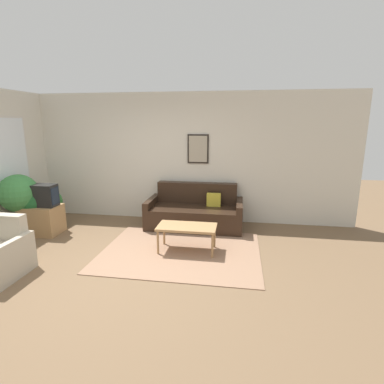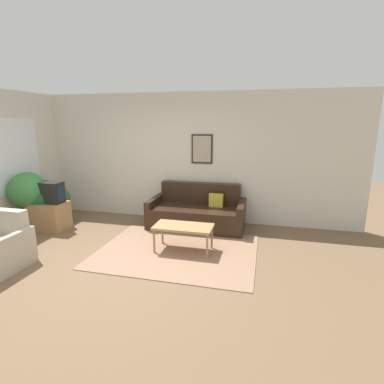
{
  "view_description": "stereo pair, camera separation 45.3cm",
  "coord_description": "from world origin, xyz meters",
  "px_view_note": "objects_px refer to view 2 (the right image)",
  "views": [
    {
      "loc": [
        1.62,
        -3.82,
        2.09
      ],
      "look_at": [
        0.79,
        1.43,
        0.85
      ],
      "focal_mm": 28.0,
      "sensor_mm": 36.0,
      "label": 1
    },
    {
      "loc": [
        2.07,
        -3.73,
        2.09
      ],
      "look_at": [
        0.79,
        1.43,
        0.85
      ],
      "focal_mm": 28.0,
      "sensor_mm": 36.0,
      "label": 2
    }
  ],
  "objects_px": {
    "tv": "(47,192)",
    "potted_plant_tall": "(28,192)",
    "couch": "(197,213)",
    "coffee_table": "(183,228)"
  },
  "relations": [
    {
      "from": "couch",
      "to": "coffee_table",
      "type": "height_order",
      "value": "couch"
    },
    {
      "from": "couch",
      "to": "potted_plant_tall",
      "type": "bearing_deg",
      "value": -164.0
    },
    {
      "from": "tv",
      "to": "potted_plant_tall",
      "type": "xyz_separation_m",
      "value": [
        -0.38,
        -0.06,
        0.0
      ]
    },
    {
      "from": "coffee_table",
      "to": "potted_plant_tall",
      "type": "xyz_separation_m",
      "value": [
        -3.26,
        0.32,
        0.36
      ]
    },
    {
      "from": "tv",
      "to": "potted_plant_tall",
      "type": "distance_m",
      "value": 0.39
    },
    {
      "from": "couch",
      "to": "potted_plant_tall",
      "type": "relative_size",
      "value": 1.66
    },
    {
      "from": "couch",
      "to": "tv",
      "type": "height_order",
      "value": "tv"
    },
    {
      "from": "coffee_table",
      "to": "tv",
      "type": "height_order",
      "value": "tv"
    },
    {
      "from": "couch",
      "to": "tv",
      "type": "bearing_deg",
      "value": -163.11
    },
    {
      "from": "couch",
      "to": "tv",
      "type": "distance_m",
      "value": 2.99
    }
  ]
}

